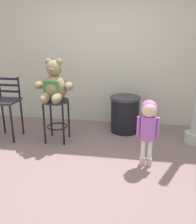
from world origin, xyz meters
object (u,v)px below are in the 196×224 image
at_px(teddy_bear, 54,86).
at_px(bar_chair_empty, 6,103).
at_px(trash_bin, 125,114).
at_px(child_walking, 148,119).
at_px(bar_stool_with_teddy, 56,111).

bearing_deg(teddy_bear, bar_chair_empty, 178.03).
xyz_separation_m(teddy_bear, trash_bin, (1.12, 0.63, -0.63)).
distance_m(child_walking, bar_chair_empty, 2.45).
bearing_deg(trash_bin, bar_stool_with_teddy, -151.76).
relative_size(child_walking, trash_bin, 1.39).
height_order(teddy_bear, trash_bin, teddy_bear).
relative_size(teddy_bear, bar_chair_empty, 0.63).
relative_size(bar_stool_with_teddy, trash_bin, 1.08).
height_order(child_walking, bar_chair_empty, bar_chair_empty).
bearing_deg(child_walking, bar_chair_empty, -71.71).
height_order(child_walking, trash_bin, child_walking).
bearing_deg(trash_bin, bar_chair_empty, -163.29).
bearing_deg(child_walking, trash_bin, -130.66).
xyz_separation_m(child_walking, trash_bin, (-0.36, 1.21, -0.34)).
bearing_deg(trash_bin, child_walking, -73.20).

